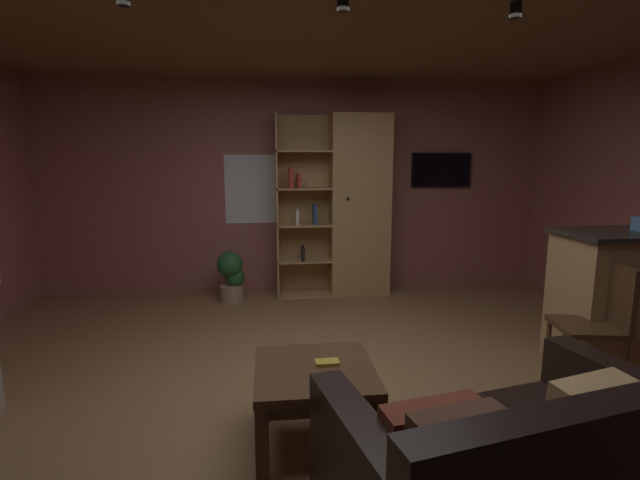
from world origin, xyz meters
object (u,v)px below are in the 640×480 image
object	(u,v)px
coffee_table	(315,382)
dining_chair	(600,318)
bookshelf_cabinet	(352,207)
potted_floor_plant	(231,275)
wall_mounted_tv	(441,170)
table_book_0	(327,362)

from	to	relation	value
coffee_table	dining_chair	bearing A→B (deg)	11.33
bookshelf_cabinet	potted_floor_plant	distance (m)	1.65
bookshelf_cabinet	wall_mounted_tv	bearing A→B (deg)	10.11
wall_mounted_tv	table_book_0	bearing A→B (deg)	-120.29
bookshelf_cabinet	table_book_0	bearing A→B (deg)	-103.03
coffee_table	wall_mounted_tv	size ratio (longest dim) A/B	0.91
dining_chair	wall_mounted_tv	size ratio (longest dim) A/B	1.20
bookshelf_cabinet	coffee_table	size ratio (longest dim) A/B	3.12
potted_floor_plant	table_book_0	bearing A→B (deg)	-74.91
bookshelf_cabinet	dining_chair	xyz separation A→B (m)	(1.31, -2.62, -0.55)
coffee_table	dining_chair	distance (m)	2.13
dining_chair	wall_mounted_tv	world-z (taller)	wall_mounted_tv
potted_floor_plant	dining_chair	bearing A→B (deg)	-41.34
bookshelf_cabinet	dining_chair	size ratio (longest dim) A/B	2.35
dining_chair	potted_floor_plant	distance (m)	3.68
coffee_table	potted_floor_plant	world-z (taller)	potted_floor_plant
potted_floor_plant	wall_mounted_tv	distance (m)	2.92
bookshelf_cabinet	potted_floor_plant	bearing A→B (deg)	-172.54
dining_chair	coffee_table	bearing A→B (deg)	-168.67
bookshelf_cabinet	wall_mounted_tv	size ratio (longest dim) A/B	2.84
table_book_0	wall_mounted_tv	xyz separation A→B (m)	(1.87, 3.21, 1.04)
wall_mounted_tv	coffee_table	bearing A→B (deg)	-121.02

